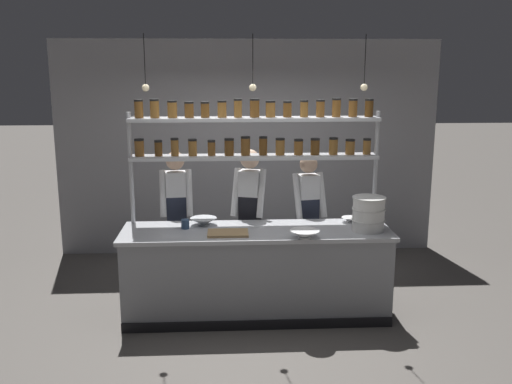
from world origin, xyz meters
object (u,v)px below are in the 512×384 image
object	(u,v)px
container_stack	(369,214)
prep_bowl_center_back	(350,220)
chef_right	(308,215)
prep_bowl_near_left	(204,222)
prep_bowl_center_front	(305,234)
chef_left	(177,212)
cutting_board	(228,233)
chef_center	(250,212)
serving_cup_front	(185,224)
spice_shelf_unit	(255,139)

from	to	relation	value
container_stack	prep_bowl_center_back	xyz separation A→B (m)	(-0.11, 0.32, -0.15)
chef_right	prep_bowl_near_left	world-z (taller)	chef_right
chef_right	prep_bowl_center_back	distance (m)	0.57
chef_right	prep_bowl_center_front	world-z (taller)	chef_right
prep_bowl_near_left	prep_bowl_center_front	bearing A→B (deg)	-27.63
chef_left	container_stack	world-z (taller)	chef_left
cutting_board	prep_bowl_center_back	xyz separation A→B (m)	(1.30, 0.38, 0.01)
chef_center	chef_right	distance (m)	0.67
chef_center	prep_bowl_center_back	bearing A→B (deg)	-0.06
chef_center	prep_bowl_center_front	bearing A→B (deg)	-43.55
prep_bowl_center_back	prep_bowl_near_left	bearing A→B (deg)	-178.85
chef_center	prep_bowl_center_back	world-z (taller)	chef_center
prep_bowl_center_back	serving_cup_front	bearing A→B (deg)	-174.95
chef_right	prep_bowl_center_back	xyz separation A→B (m)	(0.40, -0.41, 0.05)
container_stack	prep_bowl_center_front	xyz separation A→B (m)	(-0.67, -0.23, -0.13)
container_stack	prep_bowl_near_left	bearing A→B (deg)	170.21
container_stack	serving_cup_front	distance (m)	1.86
chef_right	container_stack	xyz separation A→B (m)	(0.51, -0.73, 0.19)
chef_center	prep_bowl_near_left	distance (m)	0.61
spice_shelf_unit	container_stack	world-z (taller)	spice_shelf_unit
container_stack	prep_bowl_near_left	size ratio (longest dim) A/B	1.24
spice_shelf_unit	prep_bowl_near_left	bearing A→B (deg)	-166.58
spice_shelf_unit	container_stack	size ratio (longest dim) A/B	7.57
chef_left	cutting_board	xyz separation A→B (m)	(0.57, -0.85, 0.00)
chef_left	prep_bowl_center_front	world-z (taller)	chef_left
chef_left	prep_bowl_center_back	size ratio (longest dim) A/B	8.57
chef_right	container_stack	bearing A→B (deg)	-66.75
spice_shelf_unit	prep_bowl_center_back	size ratio (longest dim) A/B	13.82
chef_center	container_stack	size ratio (longest dim) A/B	4.80
chef_left	serving_cup_front	bearing A→B (deg)	-82.52
spice_shelf_unit	prep_bowl_center_front	bearing A→B (deg)	-55.20
chef_center	prep_bowl_near_left	xyz separation A→B (m)	(-0.50, -0.36, 0.00)
cutting_board	prep_bowl_near_left	world-z (taller)	prep_bowl_near_left
chef_right	serving_cup_front	world-z (taller)	chef_right
prep_bowl_center_back	chef_left	bearing A→B (deg)	165.85
cutting_board	prep_bowl_center_back	distance (m)	1.36
cutting_board	serving_cup_front	bearing A→B (deg)	152.51
spice_shelf_unit	container_stack	distance (m)	1.39
prep_bowl_near_left	prep_bowl_center_front	distance (m)	1.12
prep_bowl_near_left	prep_bowl_center_front	world-z (taller)	prep_bowl_center_front
cutting_board	chef_center	bearing A→B (deg)	70.73
spice_shelf_unit	chef_center	size ratio (longest dim) A/B	1.58
chef_center	prep_bowl_center_front	world-z (taller)	chef_center
cutting_board	prep_bowl_near_left	size ratio (longest dim) A/B	1.44
spice_shelf_unit	prep_bowl_center_back	world-z (taller)	spice_shelf_unit
prep_bowl_near_left	prep_bowl_center_back	distance (m)	1.56
container_stack	prep_bowl_center_back	distance (m)	0.37
chef_left	container_stack	size ratio (longest dim) A/B	4.70
chef_center	prep_bowl_center_front	xyz separation A→B (m)	(0.49, -0.88, 0.00)
cutting_board	prep_bowl_center_front	size ratio (longest dim) A/B	1.39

